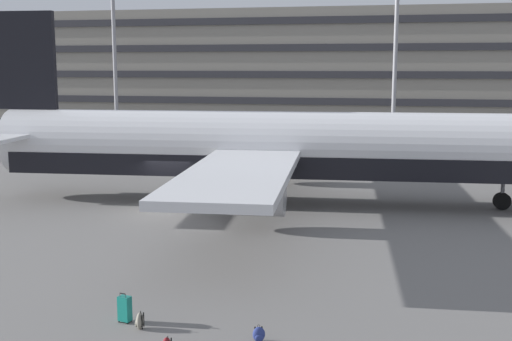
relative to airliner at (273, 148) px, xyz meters
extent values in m
plane|color=slate|center=(-5.30, -3.10, -3.09)|extent=(600.00, 600.00, 0.00)
cube|color=gray|center=(-5.30, 39.11, 3.57)|extent=(158.55, 17.47, 13.31)
cube|color=#2D2D33|center=(-5.30, 30.28, -1.75)|extent=(156.96, 0.24, 0.70)
cube|color=#2D2D33|center=(-5.30, 30.28, 0.91)|extent=(156.96, 0.24, 0.70)
cube|color=#2D2D33|center=(-5.30, 30.28, 3.57)|extent=(156.96, 0.24, 0.70)
cube|color=#2D2D33|center=(-5.30, 30.28, 6.23)|extent=(156.96, 0.24, 0.70)
cube|color=#2D2D33|center=(-5.30, 30.28, 8.89)|extent=(156.96, 0.24, 0.70)
cylinder|color=silver|center=(0.41, 0.03, 0.18)|extent=(31.20, 5.77, 3.64)
cube|color=black|center=(0.41, 0.03, -0.82)|extent=(29.96, 5.61, 1.16)
cube|color=black|center=(-14.47, -1.00, 4.72)|extent=(4.38, 0.66, 5.45)
cube|color=silver|center=(-14.31, 2.47, 0.63)|extent=(2.17, 5.57, 0.20)
cube|color=silver|center=(-1.16, 8.27, -0.10)|extent=(5.29, 13.30, 0.36)
cube|color=silver|center=(-0.01, -8.35, -0.10)|extent=(5.29, 13.30, 0.36)
cylinder|color=#9E9EA3|center=(-0.50, 5.97, -1.40)|extent=(2.73, 2.17, 2.00)
cylinder|color=#9E9EA3|center=(0.32, -5.98, -1.40)|extent=(2.73, 2.17, 2.00)
cylinder|color=black|center=(12.17, 0.84, -2.64)|extent=(0.92, 0.41, 0.90)
cylinder|color=slate|center=(12.17, 0.84, -1.91)|extent=(0.20, 0.20, 1.44)
cylinder|color=black|center=(-0.93, 1.48, -2.64)|extent=(0.92, 0.41, 0.90)
cylinder|color=slate|center=(-0.93, 1.48, -1.91)|extent=(0.20, 0.20, 1.44)
cylinder|color=black|center=(-0.72, -1.60, -2.64)|extent=(0.92, 0.41, 0.90)
cylinder|color=slate|center=(-0.72, -1.60, -1.91)|extent=(0.20, 0.20, 1.44)
cylinder|color=gray|center=(-19.13, 22.69, 9.77)|extent=(0.36, 0.36, 25.71)
cylinder|color=gray|center=(6.58, 22.69, 7.26)|extent=(0.36, 0.36, 20.69)
cube|color=#147266|center=(-1.35, -17.34, -2.66)|extent=(0.42, 0.33, 0.75)
cylinder|color=#333338|center=(-1.46, -17.39, -2.23)|extent=(0.02, 0.02, 0.12)
cylinder|color=#333338|center=(-1.27, -17.44, -2.23)|extent=(0.02, 0.02, 0.12)
cube|color=black|center=(-1.36, -17.42, -2.17)|extent=(0.20, 0.07, 0.02)
cylinder|color=black|center=(-1.46, -17.21, -3.06)|extent=(0.03, 0.05, 0.05)
cylinder|color=black|center=(-1.18, -17.28, -3.06)|extent=(0.03, 0.05, 0.05)
cylinder|color=black|center=(-1.51, -17.40, -3.06)|extent=(0.03, 0.05, 0.05)
cylinder|color=black|center=(-1.23, -17.48, -3.06)|extent=(0.03, 0.05, 0.05)
torus|color=black|center=(0.62, -19.14, -2.61)|extent=(0.02, 0.08, 0.08)
ellipsoid|color=navy|center=(2.81, -17.88, -2.87)|extent=(0.40, 0.31, 0.43)
ellipsoid|color=navy|center=(2.84, -17.97, -2.94)|extent=(0.26, 0.17, 0.19)
torus|color=black|center=(2.80, -17.85, -2.65)|extent=(0.08, 0.04, 0.08)
cube|color=black|center=(2.87, -17.75, -2.87)|extent=(0.04, 0.03, 0.36)
cube|color=black|center=(2.69, -17.81, -2.87)|extent=(0.04, 0.03, 0.36)
ellipsoid|color=gray|center=(-0.72, -17.73, -2.83)|extent=(0.25, 0.39, 0.50)
ellipsoid|color=gray|center=(-0.81, -17.74, -2.91)|extent=(0.13, 0.27, 0.23)
torus|color=black|center=(-0.69, -17.72, -2.57)|extent=(0.02, 0.08, 0.08)
cube|color=black|center=(-0.62, -17.82, -2.83)|extent=(0.03, 0.04, 0.43)
cube|color=black|center=(-0.65, -17.62, -2.83)|extent=(0.03, 0.04, 0.43)
camera|label=1|loc=(6.09, -34.18, 4.43)|focal=44.88mm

